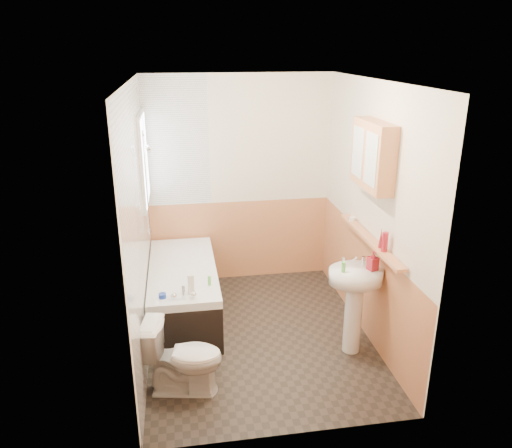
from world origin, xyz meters
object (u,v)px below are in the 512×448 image
at_px(pine_shelf, 370,239).
at_px(medicine_cabinet, 373,155).
at_px(toilet, 183,357).
at_px(bathtub, 184,290).
at_px(sink, 355,293).

bearing_deg(pine_shelf, medicine_cabinet, 137.83).
xyz_separation_m(toilet, pine_shelf, (1.80, 0.56, 0.73)).
bearing_deg(bathtub, pine_shelf, -21.85).
bearing_deg(bathtub, toilet, -91.35).
distance_m(toilet, pine_shelf, 2.02).
relative_size(pine_shelf, medicine_cabinet, 2.13).
height_order(toilet, medicine_cabinet, medicine_cabinet).
height_order(bathtub, medicine_cabinet, medicine_cabinet).
distance_m(toilet, sink, 1.66).
height_order(bathtub, pine_shelf, pine_shelf).
bearing_deg(medicine_cabinet, pine_shelf, -42.17).
bearing_deg(bathtub, sink, -30.67).
height_order(bathtub, toilet, bathtub).
bearing_deg(pine_shelf, bathtub, 158.15).
distance_m(pine_shelf, medicine_cabinet, 0.80).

